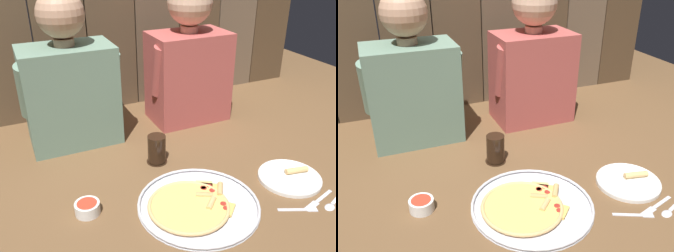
% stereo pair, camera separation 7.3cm
% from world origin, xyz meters
% --- Properties ---
extents(ground_plane, '(3.20, 3.20, 0.00)m').
position_xyz_m(ground_plane, '(0.00, 0.00, 0.00)').
color(ground_plane, brown).
extents(pizza_tray, '(0.40, 0.40, 0.03)m').
position_xyz_m(pizza_tray, '(-0.02, -0.15, 0.01)').
color(pizza_tray, silver).
rests_on(pizza_tray, ground).
extents(dinner_plate, '(0.23, 0.23, 0.03)m').
position_xyz_m(dinner_plate, '(0.37, -0.16, 0.01)').
color(dinner_plate, white).
rests_on(dinner_plate, ground).
extents(drinking_glass, '(0.08, 0.08, 0.11)m').
position_xyz_m(drinking_glass, '(-0.03, 0.16, 0.06)').
color(drinking_glass, black).
rests_on(drinking_glass, ground).
extents(dipping_bowl, '(0.08, 0.08, 0.04)m').
position_xyz_m(dipping_bowl, '(-0.35, -0.03, 0.02)').
color(dipping_bowl, white).
rests_on(dipping_bowl, ground).
extents(table_fork, '(0.13, 0.07, 0.01)m').
position_xyz_m(table_fork, '(0.28, -0.31, 0.00)').
color(table_fork, silver).
rests_on(table_fork, ground).
extents(table_knife, '(0.15, 0.06, 0.01)m').
position_xyz_m(table_knife, '(0.38, -0.30, 0.00)').
color(table_knife, silver).
rests_on(table_knife, ground).
extents(table_spoon, '(0.14, 0.07, 0.01)m').
position_xyz_m(table_spoon, '(0.40, -0.33, 0.00)').
color(table_spoon, silver).
rests_on(table_spoon, ground).
extents(diner_left, '(0.41, 0.23, 0.64)m').
position_xyz_m(diner_left, '(-0.28, 0.47, 0.29)').
color(diner_left, slate).
rests_on(diner_left, ground).
extents(diner_right, '(0.39, 0.23, 0.66)m').
position_xyz_m(diner_right, '(0.28, 0.47, 0.31)').
color(diner_right, '#AD4C47').
rests_on(diner_right, ground).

